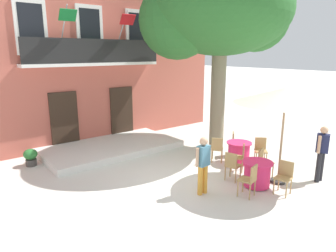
{
  "coord_description": "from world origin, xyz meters",
  "views": [
    {
      "loc": [
        -5.39,
        -6.74,
        3.8
      ],
      "look_at": [
        0.96,
        1.26,
        1.3
      ],
      "focal_mm": 32.28,
      "sensor_mm": 36.0,
      "label": 1
    }
  ],
  "objects_px": {
    "cafe_chair_middle_1": "(240,156)",
    "pedestrian_mid_plaza": "(322,151)",
    "cafe_chair_middle_0": "(217,148)",
    "pedestrian_near_entrance": "(203,162)",
    "ground_planter_left": "(31,156)",
    "cafe_chair_near_tree_1": "(284,175)",
    "cafe_chair_middle_2": "(261,149)",
    "cafe_table_near_tree": "(257,174)",
    "cafe_chair_near_tree_3": "(232,164)",
    "plane_tree": "(219,13)",
    "cafe_chair_near_tree_0": "(250,178)",
    "cafe_table_middle": "(239,152)",
    "cafe_umbrella": "(286,96)",
    "cafe_chair_near_tree_2": "(264,161)",
    "cafe_chair_middle_3": "(236,142)"
  },
  "relations": [
    {
      "from": "cafe_chair_near_tree_3",
      "to": "cafe_chair_middle_2",
      "type": "bearing_deg",
      "value": 10.49
    },
    {
      "from": "cafe_table_middle",
      "to": "pedestrian_near_entrance",
      "type": "bearing_deg",
      "value": -161.3
    },
    {
      "from": "cafe_chair_near_tree_0",
      "to": "cafe_chair_near_tree_1",
      "type": "xyz_separation_m",
      "value": [
        0.92,
        -0.46,
        0.0
      ]
    },
    {
      "from": "cafe_chair_near_tree_1",
      "to": "cafe_chair_middle_1",
      "type": "bearing_deg",
      "value": 79.25
    },
    {
      "from": "cafe_table_near_tree",
      "to": "cafe_chair_near_tree_0",
      "type": "xyz_separation_m",
      "value": [
        -0.71,
        -0.26,
        0.14
      ]
    },
    {
      "from": "cafe_chair_middle_0",
      "to": "pedestrian_near_entrance",
      "type": "distance_m",
      "value": 2.62
    },
    {
      "from": "cafe_chair_middle_3",
      "to": "cafe_chair_middle_0",
      "type": "bearing_deg",
      "value": -179.36
    },
    {
      "from": "cafe_chair_near_tree_3",
      "to": "ground_planter_left",
      "type": "xyz_separation_m",
      "value": [
        -4.41,
        5.11,
        -0.2
      ]
    },
    {
      "from": "cafe_chair_near_tree_1",
      "to": "cafe_chair_middle_2",
      "type": "xyz_separation_m",
      "value": [
        1.48,
        1.79,
        0.0
      ]
    },
    {
      "from": "cafe_chair_near_tree_0",
      "to": "cafe_umbrella",
      "type": "height_order",
      "value": "cafe_umbrella"
    },
    {
      "from": "cafe_chair_near_tree_0",
      "to": "plane_tree",
      "type": "bearing_deg",
      "value": 55.33
    },
    {
      "from": "cafe_chair_middle_0",
      "to": "pedestrian_mid_plaza",
      "type": "distance_m",
      "value": 3.29
    },
    {
      "from": "cafe_chair_near_tree_2",
      "to": "pedestrian_mid_plaza",
      "type": "height_order",
      "value": "pedestrian_mid_plaza"
    },
    {
      "from": "cafe_table_middle",
      "to": "cafe_chair_middle_3",
      "type": "bearing_deg",
      "value": 47.32
    },
    {
      "from": "cafe_chair_middle_3",
      "to": "pedestrian_mid_plaza",
      "type": "distance_m",
      "value": 3.09
    },
    {
      "from": "cafe_umbrella",
      "to": "cafe_table_middle",
      "type": "bearing_deg",
      "value": 78.34
    },
    {
      "from": "cafe_table_near_tree",
      "to": "cafe_chair_near_tree_3",
      "type": "distance_m",
      "value": 0.77
    },
    {
      "from": "cafe_chair_middle_1",
      "to": "ground_planter_left",
      "type": "distance_m",
      "value": 7.07
    },
    {
      "from": "cafe_table_middle",
      "to": "cafe_chair_middle_3",
      "type": "distance_m",
      "value": 0.77
    },
    {
      "from": "cafe_chair_middle_0",
      "to": "cafe_chair_near_tree_2",
      "type": "bearing_deg",
      "value": -86.51
    },
    {
      "from": "cafe_table_middle",
      "to": "ground_planter_left",
      "type": "height_order",
      "value": "cafe_table_middle"
    },
    {
      "from": "pedestrian_near_entrance",
      "to": "pedestrian_mid_plaza",
      "type": "bearing_deg",
      "value": -25.42
    },
    {
      "from": "cafe_chair_middle_0",
      "to": "cafe_chair_middle_2",
      "type": "bearing_deg",
      "value": -43.03
    },
    {
      "from": "cafe_chair_near_tree_2",
      "to": "cafe_chair_middle_2",
      "type": "distance_m",
      "value": 1.27
    },
    {
      "from": "cafe_chair_middle_0",
      "to": "ground_planter_left",
      "type": "distance_m",
      "value": 6.45
    },
    {
      "from": "cafe_chair_middle_0",
      "to": "ground_planter_left",
      "type": "height_order",
      "value": "cafe_chair_middle_0"
    },
    {
      "from": "cafe_chair_middle_1",
      "to": "cafe_chair_middle_0",
      "type": "bearing_deg",
      "value": 87.54
    },
    {
      "from": "cafe_chair_middle_1",
      "to": "ground_planter_left",
      "type": "xyz_separation_m",
      "value": [
        -5.22,
        4.76,
        -0.2
      ]
    },
    {
      "from": "cafe_chair_near_tree_3",
      "to": "cafe_chair_middle_0",
      "type": "relative_size",
      "value": 1.0
    },
    {
      "from": "cafe_table_middle",
      "to": "pedestrian_mid_plaza",
      "type": "height_order",
      "value": "pedestrian_mid_plaza"
    },
    {
      "from": "cafe_table_near_tree",
      "to": "cafe_chair_near_tree_1",
      "type": "distance_m",
      "value": 0.77
    },
    {
      "from": "cafe_chair_middle_3",
      "to": "cafe_chair_middle_2",
      "type": "bearing_deg",
      "value": -86.34
    },
    {
      "from": "cafe_chair_middle_0",
      "to": "ground_planter_left",
      "type": "xyz_separation_m",
      "value": [
        -5.26,
        3.72,
        -0.2
      ]
    },
    {
      "from": "cafe_chair_near_tree_0",
      "to": "cafe_chair_middle_1",
      "type": "bearing_deg",
      "value": 46.43
    },
    {
      "from": "cafe_umbrella",
      "to": "plane_tree",
      "type": "bearing_deg",
      "value": 73.49
    },
    {
      "from": "cafe_table_near_tree",
      "to": "cafe_chair_near_tree_3",
      "type": "relative_size",
      "value": 0.95
    },
    {
      "from": "cafe_chair_middle_2",
      "to": "cafe_table_middle",
      "type": "bearing_deg",
      "value": 139.99
    },
    {
      "from": "cafe_chair_middle_1",
      "to": "pedestrian_mid_plaza",
      "type": "distance_m",
      "value": 2.39
    },
    {
      "from": "cafe_chair_middle_2",
      "to": "pedestrian_mid_plaza",
      "type": "xyz_separation_m",
      "value": [
        0.1,
        -2.01,
        0.44
      ]
    },
    {
      "from": "cafe_chair_middle_2",
      "to": "ground_planter_left",
      "type": "xyz_separation_m",
      "value": [
        -6.36,
        4.75,
        -0.2
      ]
    },
    {
      "from": "pedestrian_mid_plaza",
      "to": "cafe_chair_middle_3",
      "type": "bearing_deg",
      "value": 93.04
    },
    {
      "from": "cafe_table_near_tree",
      "to": "cafe_chair_near_tree_0",
      "type": "height_order",
      "value": "cafe_chair_near_tree_0"
    },
    {
      "from": "plane_tree",
      "to": "cafe_table_middle",
      "type": "relative_size",
      "value": 8.13
    },
    {
      "from": "cafe_chair_near_tree_3",
      "to": "ground_planter_left",
      "type": "height_order",
      "value": "cafe_chair_near_tree_3"
    },
    {
      "from": "cafe_chair_near_tree_2",
      "to": "cafe_table_middle",
      "type": "xyz_separation_m",
      "value": [
        0.41,
        1.29,
        -0.14
      ]
    },
    {
      "from": "cafe_chair_near_tree_3",
      "to": "plane_tree",
      "type": "bearing_deg",
      "value": 52.26
    },
    {
      "from": "plane_tree",
      "to": "cafe_chair_near_tree_2",
      "type": "bearing_deg",
      "value": -109.67
    },
    {
      "from": "cafe_chair_middle_0",
      "to": "cafe_chair_middle_2",
      "type": "xyz_separation_m",
      "value": [
        1.1,
        -1.03,
        0.0
      ]
    },
    {
      "from": "cafe_chair_near_tree_2",
      "to": "cafe_chair_middle_2",
      "type": "xyz_separation_m",
      "value": [
        0.99,
        0.8,
        0.0
      ]
    },
    {
      "from": "plane_tree",
      "to": "cafe_chair_near_tree_0",
      "type": "relative_size",
      "value": 7.72
    }
  ]
}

